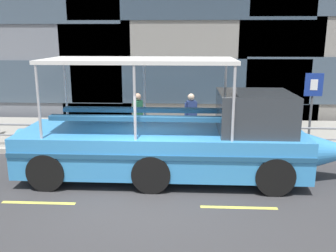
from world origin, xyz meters
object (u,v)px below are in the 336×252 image
Objects in this scene: pedestrian_near_bow at (268,117)px; pedestrian_mid_right at (138,113)px; parking_sign at (312,98)px; pedestrian_mid_left at (191,113)px; duck_tour_boat at (182,141)px.

pedestrian_mid_right is (-4.66, -0.16, 0.15)m from pedestrian_near_bow.
pedestrian_mid_left is at bearing 171.06° from parking_sign.
parking_sign reaches higher than pedestrian_mid_left.
parking_sign is 1.46× the size of pedestrian_mid_left.
parking_sign is 1.66× the size of pedestrian_near_bow.
parking_sign is 1.44× the size of pedestrian_mid_right.
parking_sign is 6.00m from pedestrian_mid_right.
pedestrian_near_bow is 2.77m from pedestrian_mid_left.
pedestrian_mid_right is (-5.95, 0.40, -0.66)m from parking_sign.
pedestrian_near_bow is (-1.29, 0.56, -0.81)m from parking_sign.
parking_sign is at bearing 30.38° from duck_tour_boat.
pedestrian_mid_right is at bearing 118.97° from duck_tour_boat.
parking_sign reaches higher than pedestrian_mid_right.
duck_tour_boat is 6.31× the size of pedestrian_near_bow.
pedestrian_near_bow is at bearing 156.64° from parking_sign.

